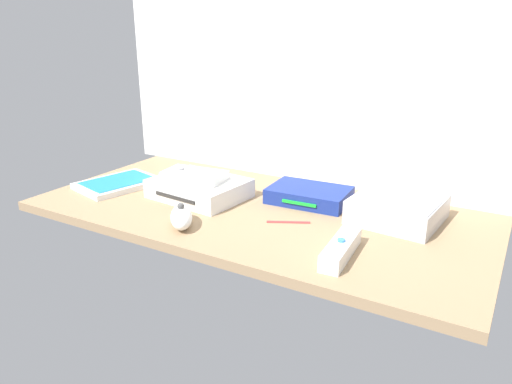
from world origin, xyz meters
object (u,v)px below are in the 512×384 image
Objects in this scene: remote_classic_pad at (194,175)px; game_console at (200,188)px; mini_computer at (397,209)px; remote_nunchuk at (181,217)px; remote_wand at (341,249)px; network_router at (309,195)px; game_case at (118,183)px; stylus_pen at (288,221)px.

game_console is at bearing 37.71° from remote_classic_pad.
mini_computer is 44.77cm from remote_nunchuk.
network_router is at bearing 121.18° from remote_wand.
game_case is 22.58cm from remote_classic_pad.
remote_wand is at bearing -100.53° from mini_computer.
network_router and remote_wand have the same top height.
remote_nunchuk is at bearing -59.92° from game_console.
remote_nunchuk is 21.99cm from stylus_pen.
remote_nunchuk reaches higher than game_console.
remote_nunchuk is at bearing -8.05° from game_case.
remote_wand is 1.43× the size of remote_nunchuk.
game_console is at bearing -160.73° from network_router.
network_router is at bearing 18.42° from remote_nunchuk.
game_console is 1.20× the size of network_router.
remote_classic_pad is (-0.83, -0.81, 3.21)cm from game_console.
remote_nunchuk is at bearing -144.70° from stylus_pen.
mini_computer is 1.21× the size of remote_classic_pad.
stylus_pen is (17.89, 12.67, -1.69)cm from remote_nunchuk.
remote_classic_pad is 26.79cm from stylus_pen.
mini_computer is at bearing -5.02° from remote_nunchuk.
remote_wand reaches higher than game_case.
network_router is 1.22× the size of remote_classic_pad.
mini_computer is 0.84× the size of game_case.
game_case is 48.61cm from network_router.
stylus_pen is at bearing -2.62° from game_console.
game_console is 3.41cm from remote_classic_pad.
remote_nunchuk is 17.90cm from remote_classic_pad.
game_console is 1.22× the size of mini_computer.
network_router is at bearing 28.09° from game_console.
remote_wand is 17.60cm from stylus_pen.
mini_computer is 20.51cm from network_router.
game_console is at bearing 157.66° from remote_wand.
remote_wand is at bearing -57.44° from network_router.
remote_classic_pad is at bearing 78.57° from remote_nunchuk.
network_router is at bearing 16.83° from remote_classic_pad.
game_console is 1.03× the size of game_case.
network_router is 1.77× the size of remote_nunchuk.
stylus_pen is (-14.94, 9.23, -1.16)cm from remote_wand.
remote_classic_pad reaches higher than game_case.
remote_wand is 1.67× the size of stylus_pen.
mini_computer is (44.34, 9.00, 0.44)cm from game_console.
game_console is 2.50× the size of stylus_pen.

